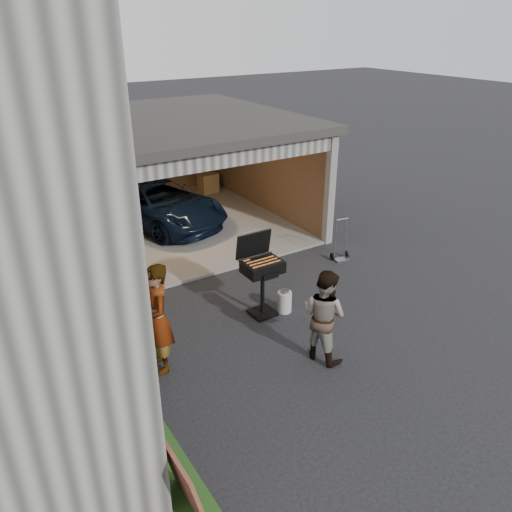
{
  "coord_description": "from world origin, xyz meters",
  "views": [
    {
      "loc": [
        -3.73,
        -5.15,
        5.08
      ],
      "look_at": [
        0.69,
        1.8,
        1.15
      ],
      "focal_mm": 35.0,
      "sensor_mm": 36.0,
      "label": 1
    }
  ],
  "objects_px": {
    "hand_truck": "(341,252)",
    "bbq_grill": "(261,269)",
    "propane_tank": "(284,302)",
    "minivan": "(156,205)",
    "man": "(324,315)",
    "plywood_panel": "(184,483)",
    "woman": "(158,319)"
  },
  "relations": [
    {
      "from": "minivan",
      "to": "plywood_panel",
      "type": "relative_size",
      "value": 3.96
    },
    {
      "from": "minivan",
      "to": "propane_tank",
      "type": "height_order",
      "value": "minivan"
    },
    {
      "from": "woman",
      "to": "plywood_panel",
      "type": "xyz_separation_m",
      "value": [
        -0.81,
        -2.63,
        -0.39
      ]
    },
    {
      "from": "hand_truck",
      "to": "bbq_grill",
      "type": "bearing_deg",
      "value": -149.81
    },
    {
      "from": "hand_truck",
      "to": "propane_tank",
      "type": "bearing_deg",
      "value": -143.31
    },
    {
      "from": "woman",
      "to": "propane_tank",
      "type": "bearing_deg",
      "value": 107.54
    },
    {
      "from": "minivan",
      "to": "bbq_grill",
      "type": "bearing_deg",
      "value": -108.87
    },
    {
      "from": "woman",
      "to": "plywood_panel",
      "type": "bearing_deg",
      "value": -6.93
    },
    {
      "from": "minivan",
      "to": "woman",
      "type": "relative_size",
      "value": 2.29
    },
    {
      "from": "propane_tank",
      "to": "hand_truck",
      "type": "height_order",
      "value": "hand_truck"
    },
    {
      "from": "minivan",
      "to": "hand_truck",
      "type": "distance_m",
      "value": 5.1
    },
    {
      "from": "woman",
      "to": "man",
      "type": "distance_m",
      "value": 2.61
    },
    {
      "from": "man",
      "to": "propane_tank",
      "type": "distance_m",
      "value": 1.62
    },
    {
      "from": "propane_tank",
      "to": "plywood_panel",
      "type": "bearing_deg",
      "value": -139.4
    },
    {
      "from": "bbq_grill",
      "to": "plywood_panel",
      "type": "relative_size",
      "value": 1.5
    },
    {
      "from": "bbq_grill",
      "to": "man",
      "type": "bearing_deg",
      "value": -86.28
    },
    {
      "from": "woman",
      "to": "bbq_grill",
      "type": "relative_size",
      "value": 1.15
    },
    {
      "from": "woman",
      "to": "minivan",
      "type": "bearing_deg",
      "value": 168.51
    },
    {
      "from": "woman",
      "to": "bbq_grill",
      "type": "xyz_separation_m",
      "value": [
        2.24,
        0.52,
        0.03
      ]
    },
    {
      "from": "plywood_panel",
      "to": "hand_truck",
      "type": "bearing_deg",
      "value": 35.05
    },
    {
      "from": "man",
      "to": "propane_tank",
      "type": "relative_size",
      "value": 3.86
    },
    {
      "from": "hand_truck",
      "to": "woman",
      "type": "bearing_deg",
      "value": -152.45
    },
    {
      "from": "bbq_grill",
      "to": "hand_truck",
      "type": "bearing_deg",
      "value": 19.14
    },
    {
      "from": "minivan",
      "to": "plywood_panel",
      "type": "bearing_deg",
      "value": -128.49
    },
    {
      "from": "bbq_grill",
      "to": "propane_tank",
      "type": "relative_size",
      "value": 3.83
    },
    {
      "from": "minivan",
      "to": "hand_truck",
      "type": "bearing_deg",
      "value": -75.17
    },
    {
      "from": "propane_tank",
      "to": "bbq_grill",
      "type": "bearing_deg",
      "value": 156.33
    },
    {
      "from": "minivan",
      "to": "man",
      "type": "xyz_separation_m",
      "value": [
        0.04,
        -6.92,
        0.22
      ]
    },
    {
      "from": "woman",
      "to": "hand_truck",
      "type": "xyz_separation_m",
      "value": [
        5.07,
        1.5,
        -0.72
      ]
    },
    {
      "from": "bbq_grill",
      "to": "plywood_panel",
      "type": "xyz_separation_m",
      "value": [
        -3.05,
        -3.15,
        -0.42
      ]
    },
    {
      "from": "hand_truck",
      "to": "plywood_panel",
      "type": "bearing_deg",
      "value": -133.89
    },
    {
      "from": "woman",
      "to": "plywood_panel",
      "type": "distance_m",
      "value": 2.78
    }
  ]
}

